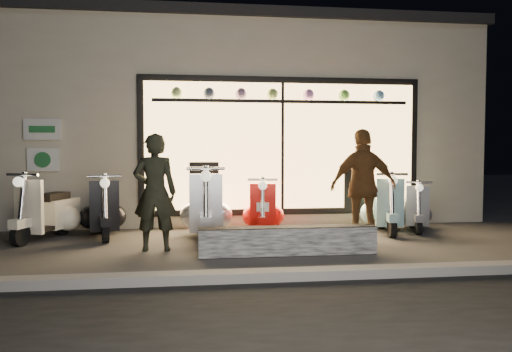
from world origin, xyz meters
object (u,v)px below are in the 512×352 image
(scooter_silver, at_px, (206,209))
(woman, at_px, (363,186))
(graffiti_barrier, at_px, (288,241))
(scooter_red, at_px, (263,211))
(man, at_px, (155,192))

(scooter_silver, distance_m, woman, 2.65)
(graffiti_barrier, height_order, scooter_red, scooter_red)
(scooter_red, distance_m, woman, 1.90)
(graffiti_barrier, distance_m, scooter_red, 1.88)
(scooter_silver, distance_m, scooter_red, 1.05)
(scooter_red, bearing_deg, graffiti_barrier, -78.59)
(woman, bearing_deg, graffiti_barrier, 27.68)
(graffiti_barrier, xyz_separation_m, scooter_red, (-0.08, 1.87, 0.19))
(scooter_silver, xyz_separation_m, woman, (2.45, -0.90, 0.44))
(graffiti_barrier, height_order, scooter_silver, scooter_silver)
(graffiti_barrier, height_order, woman, woman)
(scooter_red, xyz_separation_m, man, (-1.79, -1.34, 0.47))
(scooter_red, xyz_separation_m, woman, (1.44, -1.14, 0.52))
(woman, bearing_deg, man, 3.01)
(graffiti_barrier, xyz_separation_m, man, (-1.87, 0.53, 0.66))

